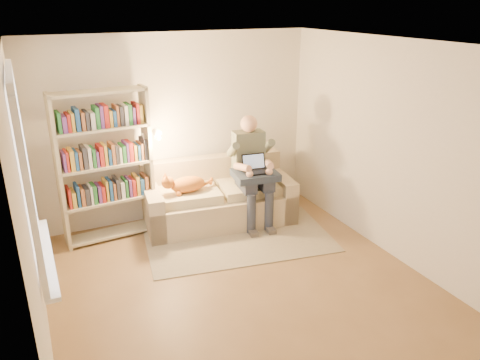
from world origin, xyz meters
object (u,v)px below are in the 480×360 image
cat (184,184)px  laptop (257,167)px  sofa (218,200)px  person (252,165)px  bookshelf (105,159)px

cat → laptop: bearing=-9.6°
sofa → cat: (-0.51, -0.07, 0.35)m
cat → laptop: 1.01m
cat → laptop: laptop is taller
person → bookshelf: 1.95m
sofa → bookshelf: bearing=-178.9°
sofa → laptop: laptop is taller
cat → bookshelf: bookshelf is taller
sofa → laptop: size_ratio=6.07×
sofa → laptop: 0.79m
person → cat: (-0.94, 0.14, -0.18)m
sofa → cat: size_ratio=2.93×
bookshelf → sofa: bearing=-10.2°
sofa → cat: bearing=-165.2°
sofa → laptop: (0.44, -0.35, 0.55)m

